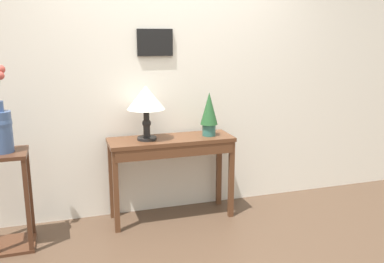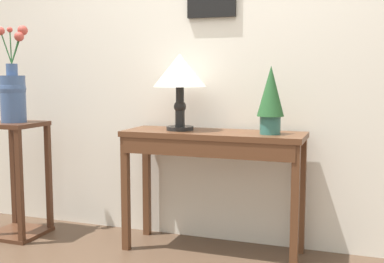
{
  "view_description": "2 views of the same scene",
  "coord_description": "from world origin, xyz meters",
  "views": [
    {
      "loc": [
        -0.97,
        -2.55,
        1.7
      ],
      "look_at": [
        0.14,
        0.95,
        0.84
      ],
      "focal_mm": 39.16,
      "sensor_mm": 36.0,
      "label": 1
    },
    {
      "loc": [
        0.84,
        -1.81,
        1.12
      ],
      "look_at": [
        -0.2,
        1.11,
        0.76
      ],
      "focal_mm": 44.89,
      "sensor_mm": 36.0,
      "label": 2
    }
  ],
  "objects": [
    {
      "name": "flower_vase_tall",
      "position": [
        -1.42,
        0.88,
        1.02
      ],
      "size": [
        0.2,
        0.21,
        0.66
      ],
      "color": "#3D5684",
      "rests_on": "pedestal_stand_left"
    },
    {
      "name": "console_table",
      "position": [
        -0.03,
        1.01,
        0.65
      ],
      "size": [
        1.13,
        0.38,
        0.78
      ],
      "color": "#56331E",
      "rests_on": "ground"
    },
    {
      "name": "back_wall_with_art",
      "position": [
        -0.0,
        1.31,
        1.4
      ],
      "size": [
        9.0,
        0.13,
        2.8
      ],
      "color": "silver",
      "rests_on": "ground"
    },
    {
      "name": "pedestal_stand_left",
      "position": [
        -1.42,
        0.87,
        0.4
      ],
      "size": [
        0.35,
        0.35,
        0.8
      ],
      "color": "#472819",
      "rests_on": "ground"
    },
    {
      "name": "potted_plant_on_console",
      "position": [
        0.33,
        1.01,
        1.0
      ],
      "size": [
        0.16,
        0.16,
        0.41
      ],
      "color": "#2D665B",
      "rests_on": "console_table"
    },
    {
      "name": "table_lamp",
      "position": [
        -0.25,
        1.03,
        1.13
      ],
      "size": [
        0.33,
        0.33,
        0.48
      ],
      "color": "black",
      "rests_on": "console_table"
    }
  ]
}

